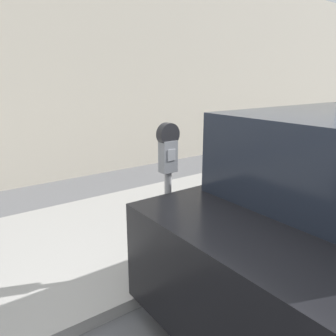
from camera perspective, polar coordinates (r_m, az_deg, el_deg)
name	(u,v)px	position (r m, az deg, el deg)	size (l,w,h in m)	color
sidewalk	(97,240)	(4.57, -12.24, -12.18)	(24.00, 2.80, 0.13)	#9E9B96
building_facade	(19,66)	(7.18, -24.58, 15.88)	(24.00, 0.30, 4.75)	beige
parking_meter	(168,175)	(3.32, 0.00, -1.20)	(0.23, 0.12, 1.61)	gray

